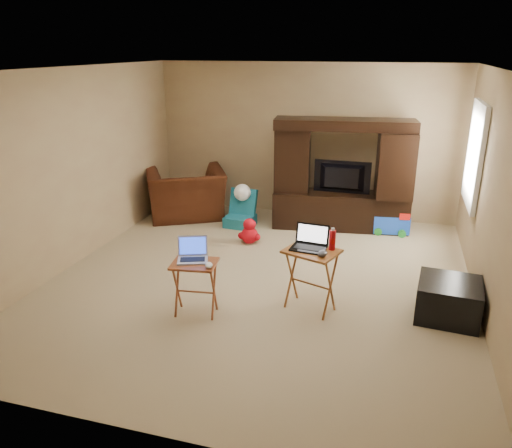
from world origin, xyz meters
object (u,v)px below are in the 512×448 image
(child_rocker, at_px, (240,209))
(water_bottle, at_px, (332,240))
(tray_table_right, at_px, (311,280))
(mouse_right, at_px, (322,253))
(mouse_left, at_px, (209,265))
(tray_table_left, at_px, (195,288))
(laptop_left, at_px, (192,251))
(push_toy, at_px, (391,220))
(plush_toy, at_px, (249,231))
(laptop_right, at_px, (309,239))
(entertainment_center, at_px, (342,175))
(recliner, at_px, (186,194))
(ottoman, at_px, (448,300))
(television, at_px, (341,178))

(child_rocker, height_order, water_bottle, water_bottle)
(tray_table_right, height_order, mouse_right, mouse_right)
(mouse_left, bearing_deg, mouse_right, 19.53)
(tray_table_left, bearing_deg, laptop_left, 127.70)
(laptop_left, distance_m, water_bottle, 1.48)
(push_toy, relative_size, water_bottle, 2.57)
(plush_toy, distance_m, mouse_left, 2.24)
(push_toy, bearing_deg, child_rocker, 179.21)
(push_toy, relative_size, laptop_left, 1.75)
(tray_table_left, relative_size, laptop_right, 1.65)
(tray_table_left, xyz_separation_m, laptop_left, (-0.03, 0.03, 0.42))
(child_rocker, relative_size, tray_table_left, 0.97)
(plush_toy, relative_size, mouse_left, 3.16)
(child_rocker, height_order, tray_table_right, tray_table_right)
(entertainment_center, xyz_separation_m, child_rocker, (-1.54, -0.37, -0.56))
(laptop_right, bearing_deg, tray_table_right, -21.16)
(recliner, relative_size, water_bottle, 5.81)
(tray_table_left, distance_m, water_bottle, 1.54)
(child_rocker, height_order, mouse_right, mouse_right)
(tray_table_right, relative_size, laptop_right, 1.91)
(tray_table_right, bearing_deg, plush_toy, 144.94)
(laptop_right, distance_m, water_bottle, 0.25)
(ottoman, bearing_deg, water_bottle, -173.04)
(water_bottle, bearing_deg, laptop_right, -165.96)
(television, relative_size, ottoman, 1.37)
(plush_toy, height_order, water_bottle, water_bottle)
(laptop_left, bearing_deg, mouse_left, -44.81)
(child_rocker, height_order, ottoman, child_rocker)
(push_toy, relative_size, mouse_right, 3.89)
(tray_table_right, relative_size, laptop_left, 2.22)
(television, xyz_separation_m, child_rocker, (-1.54, -0.32, -0.53))
(child_rocker, distance_m, laptop_right, 2.83)
(recliner, relative_size, mouse_left, 10.21)
(push_toy, distance_m, laptop_right, 2.86)
(mouse_left, bearing_deg, laptop_right, 29.68)
(entertainment_center, height_order, water_bottle, entertainment_center)
(recliner, distance_m, mouse_left, 3.45)
(tray_table_right, bearing_deg, tray_table_left, -139.81)
(ottoman, relative_size, mouse_left, 5.18)
(child_rocker, bearing_deg, tray_table_left, -77.93)
(television, distance_m, laptop_left, 3.30)
(television, xyz_separation_m, laptop_right, (-0.02, -2.65, -0.00))
(plush_toy, bearing_deg, laptop_left, -89.89)
(recliner, xyz_separation_m, plush_toy, (1.37, -0.87, -0.21))
(entertainment_center, bearing_deg, mouse_right, -94.34)
(recliner, xyz_separation_m, mouse_left, (1.59, -3.05, 0.22))
(tray_table_left, bearing_deg, entertainment_center, 62.80)
(television, bearing_deg, entertainment_center, -89.29)
(water_bottle, bearing_deg, entertainment_center, 94.70)
(plush_toy, relative_size, push_toy, 0.70)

